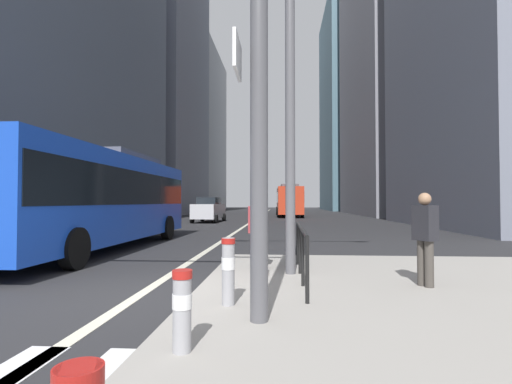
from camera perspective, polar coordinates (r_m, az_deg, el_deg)
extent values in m
plane|color=#28282B|center=(26.62, -1.34, -4.92)|extent=(160.00, 160.00, 0.00)
cube|color=gray|center=(6.44, 33.39, -14.98)|extent=(9.00, 10.00, 0.15)
cube|color=beige|center=(36.58, 0.10, -3.97)|extent=(0.20, 80.00, 0.01)
cube|color=slate|center=(33.35, -32.53, 21.35)|extent=(13.52, 25.25, 28.83)
cube|color=slate|center=(57.51, -16.17, 20.80)|extent=(13.70, 18.76, 46.68)
cube|color=#9E9EA3|center=(79.99, -9.58, 9.06)|extent=(10.64, 24.30, 32.37)
cube|color=gray|center=(55.58, 20.59, 24.31)|extent=(11.26, 22.37, 51.38)
cube|color=slate|center=(77.34, 15.01, 11.95)|extent=(12.51, 21.44, 38.96)
cube|color=blue|center=(13.69, -22.46, -0.86)|extent=(2.57, 11.18, 2.75)
cube|color=black|center=(13.69, -22.44, 0.58)|extent=(2.61, 10.96, 1.10)
cube|color=#4C4C51|center=(15.29, -19.56, 4.79)|extent=(1.78, 4.03, 0.30)
cylinder|color=black|center=(10.03, -25.62, -7.66)|extent=(0.31, 1.00, 1.00)
cylinder|color=black|center=(16.59, -13.16, -5.25)|extent=(0.31, 1.00, 1.00)
cylinder|color=black|center=(17.46, -20.73, -5.00)|extent=(0.31, 1.00, 1.00)
cylinder|color=black|center=(15.01, -32.31, -6.16)|extent=(0.22, 0.64, 0.64)
cube|color=red|center=(41.91, 4.94, -1.30)|extent=(2.79, 10.92, 2.75)
cube|color=black|center=(41.91, 4.94, -0.83)|extent=(2.82, 10.70, 1.10)
cube|color=#4C4C51|center=(40.32, 5.04, 0.88)|extent=(1.85, 3.95, 0.30)
cylinder|color=black|center=(45.36, 3.23, -2.86)|extent=(0.33, 1.01, 1.00)
cylinder|color=black|center=(45.46, 6.26, -2.85)|extent=(0.33, 1.01, 1.00)
cylinder|color=black|center=(38.42, 3.38, -3.11)|extent=(0.33, 1.01, 1.00)
cylinder|color=black|center=(38.53, 6.96, -3.10)|extent=(0.33, 1.01, 1.00)
cube|color=silver|center=(30.06, -7.10, -2.86)|extent=(1.95, 4.63, 1.10)
cube|color=black|center=(30.20, -7.03, -1.31)|extent=(1.58, 2.52, 0.52)
cylinder|color=black|center=(28.37, -6.03, -4.05)|extent=(0.24, 0.65, 0.64)
cylinder|color=black|center=(28.80, -9.58, -4.00)|extent=(0.24, 0.65, 0.64)
cylinder|color=black|center=(31.41, -4.84, -3.81)|extent=(0.24, 0.65, 0.64)
cylinder|color=black|center=(31.80, -8.07, -3.77)|extent=(0.24, 0.65, 0.64)
cube|color=maroon|center=(52.83, 5.60, -2.25)|extent=(1.78, 4.32, 1.10)
cube|color=black|center=(52.68, 5.60, -1.38)|extent=(1.50, 2.33, 0.52)
cylinder|color=black|center=(54.29, 4.59, -2.82)|extent=(0.22, 0.64, 0.64)
cylinder|color=black|center=(54.34, 6.52, -2.81)|extent=(0.22, 0.64, 0.64)
cylinder|color=black|center=(51.35, 4.63, -2.89)|extent=(0.22, 0.64, 0.64)
cylinder|color=black|center=(51.41, 6.67, -2.89)|extent=(0.22, 0.64, 0.64)
cylinder|color=#515156|center=(4.91, 0.46, 16.85)|extent=(0.22, 0.22, 6.00)
cube|color=white|center=(4.83, -2.82, 19.69)|extent=(0.04, 0.60, 0.44)
cylinder|color=#56565B|center=(8.15, 5.13, 16.71)|extent=(0.20, 0.20, 8.00)
cylinder|color=#B21E19|center=(1.80, -25.12, -23.83)|extent=(0.20, 0.20, 0.08)
cylinder|color=#99999E|center=(3.93, -11.05, -17.12)|extent=(0.18, 0.18, 0.79)
cylinder|color=white|center=(3.90, -11.04, -15.78)|extent=(0.19, 0.19, 0.14)
cylinder|color=#B21E19|center=(3.85, -11.02, -12.02)|extent=(0.20, 0.20, 0.08)
cylinder|color=#99999E|center=(5.49, -4.19, -11.81)|extent=(0.18, 0.18, 0.94)
cylinder|color=white|center=(5.47, -4.18, -10.64)|extent=(0.19, 0.19, 0.17)
cylinder|color=#B21E19|center=(5.43, -4.18, -7.33)|extent=(0.20, 0.20, 0.08)
cylinder|color=black|center=(5.60, 7.70, -11.55)|extent=(0.06, 0.06, 0.95)
cylinder|color=black|center=(6.72, 7.06, -9.86)|extent=(0.06, 0.06, 0.95)
cylinder|color=black|center=(7.83, 6.60, -8.66)|extent=(0.06, 0.06, 0.95)
cylinder|color=black|center=(8.95, 6.26, -7.75)|extent=(0.06, 0.06, 0.95)
cylinder|color=black|center=(7.22, 6.80, -5.48)|extent=(0.06, 3.39, 0.06)
cylinder|color=#423D38|center=(7.31, 23.62, -9.70)|extent=(0.15, 0.15, 0.79)
cylinder|color=#423D38|center=(7.21, 24.56, -9.82)|extent=(0.15, 0.15, 0.79)
cube|color=#232328|center=(7.19, 24.03, -4.25)|extent=(0.39, 0.45, 0.61)
sphere|color=#9E7556|center=(7.18, 23.99, -0.96)|extent=(0.22, 0.22, 0.22)
cylinder|color=black|center=(8.37, -0.08, -8.83)|extent=(0.15, 0.15, 0.77)
cylinder|color=black|center=(8.25, 0.60, -8.94)|extent=(0.15, 0.15, 0.77)
cube|color=#B73D42|center=(8.25, 0.26, -4.20)|extent=(0.43, 0.44, 0.59)
sphere|color=tan|center=(8.24, 0.26, -1.42)|extent=(0.21, 0.21, 0.21)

